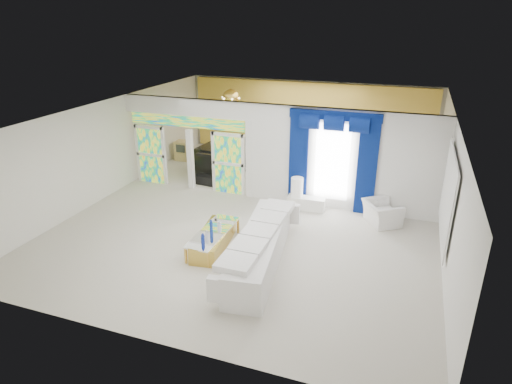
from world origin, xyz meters
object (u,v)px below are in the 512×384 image
at_px(white_sofa, 261,248).
at_px(console_table, 306,203).
at_px(grand_piano, 226,157).
at_px(coffee_table, 214,240).
at_px(armchair, 382,213).

xyz_separation_m(white_sofa, console_table, (0.28, 3.37, -0.19)).
relative_size(console_table, grand_piano, 0.58).
relative_size(white_sofa, console_table, 3.55).
bearing_deg(coffee_table, white_sofa, -12.53).
relative_size(coffee_table, armchair, 1.99).
height_order(console_table, grand_piano, grand_piano).
relative_size(armchair, grand_piano, 0.50).
xyz_separation_m(coffee_table, grand_piano, (-2.04, 5.53, 0.28)).
xyz_separation_m(white_sofa, armchair, (2.48, 3.12, -0.06)).
bearing_deg(grand_piano, white_sofa, -53.73).
distance_m(white_sofa, armchair, 3.98).
distance_m(coffee_table, console_table, 3.47).
distance_m(console_table, grand_piano, 4.43).
xyz_separation_m(armchair, grand_piano, (-5.88, 2.71, 0.18)).
bearing_deg(coffee_table, console_table, 62.04).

